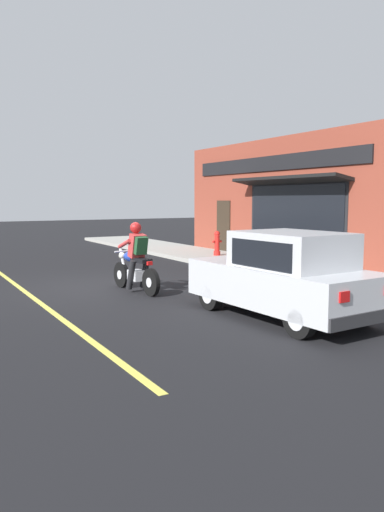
% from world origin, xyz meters
% --- Properties ---
extents(ground_plane, '(80.00, 80.00, 0.00)m').
position_xyz_m(ground_plane, '(0.00, 0.00, 0.00)').
color(ground_plane, black).
extents(sidewalk_curb, '(2.60, 22.00, 0.14)m').
position_xyz_m(sidewalk_curb, '(5.40, 3.00, 0.07)').
color(sidewalk_curb, '#9E9B93').
rests_on(sidewalk_curb, ground).
extents(lane_stripe, '(0.12, 19.80, 0.01)m').
position_xyz_m(lane_stripe, '(-1.80, 3.00, 0.00)').
color(lane_stripe, '#D1C64C').
rests_on(lane_stripe, ground).
extents(storefront_building, '(1.25, 10.14, 4.20)m').
position_xyz_m(storefront_building, '(6.93, 1.82, 2.11)').
color(storefront_building, brown).
rests_on(storefront_building, ground).
extents(motorcycle_with_rider, '(0.60, 2.02, 1.62)m').
position_xyz_m(motorcycle_with_rider, '(0.45, -1.04, 0.68)').
color(motorcycle_with_rider, black).
rests_on(motorcycle_with_rider, ground).
extents(car_hatchback, '(1.80, 3.85, 1.57)m').
position_xyz_m(car_hatchback, '(1.70, -4.78, 0.77)').
color(car_hatchback, black).
rests_on(car_hatchback, ground).
extents(traffic_cone, '(0.36, 0.36, 0.60)m').
position_xyz_m(traffic_cone, '(4.87, -2.69, 0.43)').
color(traffic_cone, black).
rests_on(traffic_cone, sidewalk_curb).
extents(trash_bin, '(0.56, 0.56, 0.98)m').
position_xyz_m(trash_bin, '(5.89, -0.13, 0.64)').
color(trash_bin, '#514C47').
rests_on(trash_bin, sidewalk_curb).
extents(fire_hydrant, '(0.36, 0.24, 0.88)m').
position_xyz_m(fire_hydrant, '(5.55, 3.37, 0.57)').
color(fire_hydrant, red).
rests_on(fire_hydrant, sidewalk_curb).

